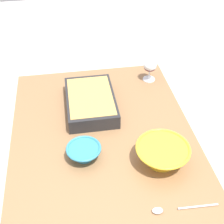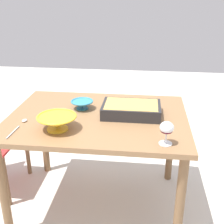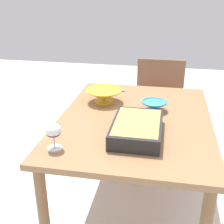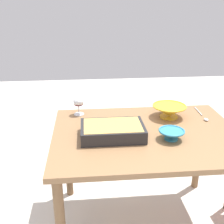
{
  "view_description": "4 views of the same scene",
  "coord_description": "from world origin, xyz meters",
  "px_view_note": "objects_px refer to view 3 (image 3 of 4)",
  "views": [
    {
      "loc": [
        -1.09,
        0.13,
        1.83
      ],
      "look_at": [
        0.11,
        -0.06,
        0.8
      ],
      "focal_mm": 49.51,
      "sensor_mm": 36.0,
      "label": 1
    },
    {
      "loc": [
        0.31,
        -1.82,
        1.56
      ],
      "look_at": [
        0.11,
        -0.09,
        0.81
      ],
      "focal_mm": 47.42,
      "sensor_mm": 36.0,
      "label": 2
    },
    {
      "loc": [
        1.65,
        0.17,
        1.5
      ],
      "look_at": [
        0.13,
        -0.12,
        0.83
      ],
      "focal_mm": 47.97,
      "sensor_mm": 36.0,
      "label": 3
    },
    {
      "loc": [
        0.38,
        1.63,
        1.56
      ],
      "look_at": [
        0.21,
        -0.17,
        0.83
      ],
      "focal_mm": 45.82,
      "sensor_mm": 36.0,
      "label": 4
    }
  ],
  "objects_px": {
    "wine_glass": "(53,132)",
    "small_bowl": "(154,105)",
    "chair": "(159,102)",
    "mixing_bowl": "(104,95)",
    "casserole_dish": "(137,128)",
    "dining_table": "(135,131)",
    "serving_spoon": "(114,90)"
  },
  "relations": [
    {
      "from": "casserole_dish",
      "to": "serving_spoon",
      "type": "relative_size",
      "value": 1.46
    },
    {
      "from": "dining_table",
      "to": "chair",
      "type": "distance_m",
      "value": 0.99
    },
    {
      "from": "dining_table",
      "to": "chair",
      "type": "relative_size",
      "value": 1.42
    },
    {
      "from": "mixing_bowl",
      "to": "serving_spoon",
      "type": "bearing_deg",
      "value": 173.82
    },
    {
      "from": "dining_table",
      "to": "serving_spoon",
      "type": "distance_m",
      "value": 0.52
    },
    {
      "from": "dining_table",
      "to": "mixing_bowl",
      "type": "distance_m",
      "value": 0.35
    },
    {
      "from": "chair",
      "to": "wine_glass",
      "type": "relative_size",
      "value": 6.23
    },
    {
      "from": "dining_table",
      "to": "serving_spoon",
      "type": "bearing_deg",
      "value": -155.46
    },
    {
      "from": "casserole_dish",
      "to": "chair",
      "type": "bearing_deg",
      "value": 176.12
    },
    {
      "from": "dining_table",
      "to": "wine_glass",
      "type": "distance_m",
      "value": 0.59
    },
    {
      "from": "wine_glass",
      "to": "mixing_bowl",
      "type": "bearing_deg",
      "value": 170.43
    },
    {
      "from": "mixing_bowl",
      "to": "dining_table",
      "type": "bearing_deg",
      "value": 48.28
    },
    {
      "from": "serving_spoon",
      "to": "chair",
      "type": "bearing_deg",
      "value": 147.06
    },
    {
      "from": "wine_glass",
      "to": "mixing_bowl",
      "type": "xyz_separation_m",
      "value": [
        -0.65,
        0.11,
        -0.04
      ]
    },
    {
      "from": "mixing_bowl",
      "to": "small_bowl",
      "type": "height_order",
      "value": "mixing_bowl"
    },
    {
      "from": "dining_table",
      "to": "casserole_dish",
      "type": "height_order",
      "value": "casserole_dish"
    },
    {
      "from": "wine_glass",
      "to": "small_bowl",
      "type": "distance_m",
      "value": 0.73
    },
    {
      "from": "small_bowl",
      "to": "casserole_dish",
      "type": "bearing_deg",
      "value": -11.19
    },
    {
      "from": "casserole_dish",
      "to": "small_bowl",
      "type": "relative_size",
      "value": 2.44
    },
    {
      "from": "casserole_dish",
      "to": "mixing_bowl",
      "type": "distance_m",
      "value": 0.52
    },
    {
      "from": "small_bowl",
      "to": "serving_spoon",
      "type": "relative_size",
      "value": 0.6
    },
    {
      "from": "casserole_dish",
      "to": "small_bowl",
      "type": "height_order",
      "value": "casserole_dish"
    },
    {
      "from": "casserole_dish",
      "to": "dining_table",
      "type": "bearing_deg",
      "value": -170.99
    },
    {
      "from": "chair",
      "to": "mixing_bowl",
      "type": "xyz_separation_m",
      "value": [
        0.75,
        -0.35,
        0.32
      ]
    },
    {
      "from": "chair",
      "to": "casserole_dish",
      "type": "xyz_separation_m",
      "value": [
        1.19,
        -0.08,
        0.32
      ]
    },
    {
      "from": "dining_table",
      "to": "casserole_dish",
      "type": "xyz_separation_m",
      "value": [
        0.23,
        0.04,
        0.14
      ]
    },
    {
      "from": "mixing_bowl",
      "to": "small_bowl",
      "type": "relative_size",
      "value": 1.52
    },
    {
      "from": "mixing_bowl",
      "to": "chair",
      "type": "bearing_deg",
      "value": 154.85
    },
    {
      "from": "mixing_bowl",
      "to": "small_bowl",
      "type": "xyz_separation_m",
      "value": [
        0.08,
        0.34,
        -0.01
      ]
    },
    {
      "from": "dining_table",
      "to": "small_bowl",
      "type": "bearing_deg",
      "value": 140.69
    },
    {
      "from": "chair",
      "to": "mixing_bowl",
      "type": "relative_size",
      "value": 3.49
    },
    {
      "from": "small_bowl",
      "to": "chair",
      "type": "bearing_deg",
      "value": 179.28
    }
  ]
}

